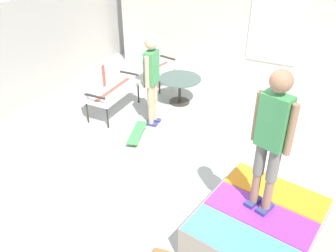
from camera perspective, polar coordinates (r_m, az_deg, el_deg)
name	(u,v)px	position (r m, az deg, el deg)	size (l,w,h in m)	color
ground_plane	(185,174)	(5.87, 2.73, -7.59)	(12.00, 12.00, 0.10)	#B2B2AD
house_facade	(236,30)	(8.65, 10.67, 14.80)	(0.23, 6.00, 2.47)	beige
skate_ramp	(260,230)	(4.72, 14.37, -15.64)	(1.84, 2.23, 0.52)	gray
patio_bench	(108,84)	(7.33, -9.52, 6.60)	(1.26, 0.57, 1.02)	#2D2823
patio_chair_near_house	(155,61)	(8.39, -2.03, 10.28)	(0.72, 0.67, 1.02)	#2D2823
patio_table	(180,85)	(7.67, 1.88, 6.45)	(0.90, 0.90, 0.57)	#2D2823
person_watching	(152,75)	(6.62, -2.60, 8.08)	(0.48, 0.26, 1.74)	navy
person_skater	(272,134)	(3.99, 16.16, -1.18)	(0.31, 0.46, 1.79)	navy
skateboard_by_bench	(137,133)	(6.64, -4.92, -1.10)	(0.82, 0.42, 0.10)	#3F8C4C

